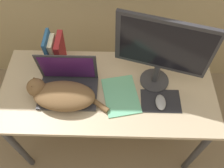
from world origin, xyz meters
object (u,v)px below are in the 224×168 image
(cat, at_px, (61,95))
(notepad, at_px, (121,95))
(laptop, at_px, (68,85))
(computer_mouse, at_px, (161,102))
(external_monitor, at_px, (162,50))
(book_row, at_px, (56,52))

(cat, height_order, notepad, cat)
(laptop, xyz_separation_m, computer_mouse, (0.55, -0.09, -0.03))
(cat, relative_size, notepad, 1.56)
(external_monitor, relative_size, book_row, 2.08)
(computer_mouse, relative_size, notepad, 0.34)
(cat, relative_size, external_monitor, 0.96)
(computer_mouse, height_order, book_row, book_row)
(laptop, height_order, cat, laptop)
(computer_mouse, height_order, notepad, computer_mouse)
(cat, bearing_deg, external_monitor, 15.45)
(laptop, relative_size, external_monitor, 0.70)
(book_row, bearing_deg, laptop, -66.04)
(book_row, bearing_deg, cat, -77.61)
(computer_mouse, xyz_separation_m, notepad, (-0.23, 0.05, -0.01))
(external_monitor, distance_m, computer_mouse, 0.32)
(laptop, height_order, computer_mouse, laptop)
(external_monitor, relative_size, computer_mouse, 4.78)
(computer_mouse, relative_size, book_row, 0.43)
(book_row, height_order, notepad, book_row)
(computer_mouse, xyz_separation_m, book_row, (-0.65, 0.30, 0.10))
(notepad, bearing_deg, laptop, 173.63)
(external_monitor, relative_size, notepad, 1.62)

